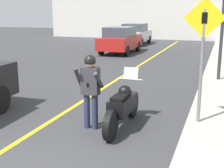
% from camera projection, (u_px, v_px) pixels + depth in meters
% --- Properties ---
extents(ground_plane, '(80.00, 80.00, 0.00)m').
position_uv_depth(ground_plane, '(19.00, 164.00, 5.58)').
color(ground_plane, '#38383A').
extents(road_center_line, '(0.12, 36.00, 0.01)m').
position_uv_depth(road_center_line, '(106.00, 86.00, 11.28)').
color(road_center_line, yellow).
rests_on(road_center_line, ground).
extents(motorcycle, '(0.62, 2.31, 1.32)m').
position_uv_depth(motorcycle, '(123.00, 106.00, 7.24)').
color(motorcycle, black).
rests_on(motorcycle, ground).
extents(person_biker, '(0.59, 0.47, 1.73)m').
position_uv_depth(person_biker, '(90.00, 84.00, 7.03)').
color(person_biker, '#282D4C').
rests_on(person_biker, ground).
extents(crossing_sign, '(0.91, 0.08, 2.85)m').
position_uv_depth(crossing_sign, '(203.00, 49.00, 6.95)').
color(crossing_sign, slate).
rests_on(crossing_sign, sidewalk_curb).
extents(traffic_light, '(0.26, 0.30, 3.74)m').
position_uv_depth(traffic_light, '(224.00, 9.00, 11.29)').
color(traffic_light, '#2D2D30').
rests_on(traffic_light, sidewalk_curb).
extents(parked_car_red, '(1.88, 4.20, 1.68)m').
position_uv_depth(parked_car_red, '(120.00, 40.00, 20.03)').
color(parked_car_red, black).
rests_on(parked_car_red, ground).
extents(parked_car_silver, '(1.88, 4.20, 1.68)m').
position_uv_depth(parked_car_silver, '(135.00, 34.00, 25.19)').
color(parked_car_silver, black).
rests_on(parked_car_silver, ground).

